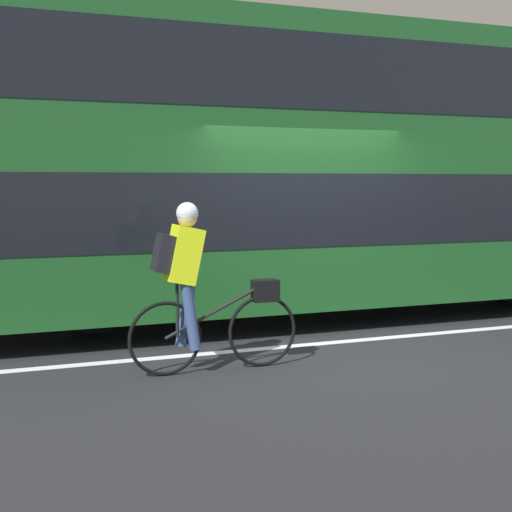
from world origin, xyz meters
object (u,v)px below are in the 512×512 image
object	(u,v)px
cyclist_on_bike	(197,282)
street_sign_post	(130,209)
trash_bin	(397,245)
bus	(327,161)

from	to	relation	value
cyclist_on_bike	street_sign_post	bearing A→B (deg)	85.40
trash_bin	street_sign_post	world-z (taller)	street_sign_post
street_sign_post	bus	bearing A→B (deg)	-60.47
trash_bin	bus	bearing A→B (deg)	-133.21
bus	trash_bin	distance (m)	5.23
cyclist_on_bike	street_sign_post	distance (m)	5.98
bus	street_sign_post	size ratio (longest dim) A/B	4.51
cyclist_on_bike	trash_bin	xyz separation A→B (m)	(5.96, 5.95, -0.30)
bus	cyclist_on_bike	xyz separation A→B (m)	(-2.54, -2.31, -1.25)
bus	trash_bin	bearing A→B (deg)	46.79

